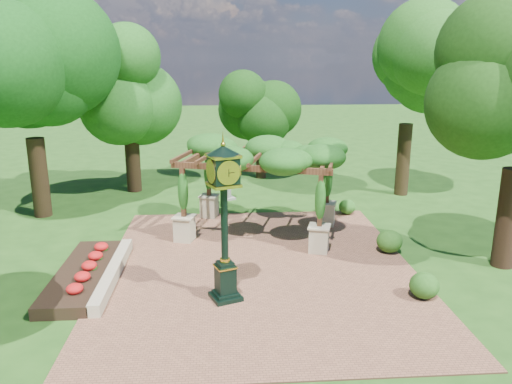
{
  "coord_description": "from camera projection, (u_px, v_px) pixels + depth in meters",
  "views": [
    {
      "loc": [
        -1.15,
        -14.08,
        6.66
      ],
      "look_at": [
        0.0,
        2.5,
        2.2
      ],
      "focal_mm": 35.0,
      "sensor_mm": 36.0,
      "label": 1
    }
  ],
  "objects": [
    {
      "name": "ground",
      "position": [
        262.0,
        282.0,
        15.37
      ],
      "size": [
        120.0,
        120.0,
        0.0
      ],
      "primitive_type": "plane",
      "color": "#1E4714",
      "rests_on": "ground"
    },
    {
      "name": "tree_west_near",
      "position": [
        27.0,
        73.0,
        20.27
      ],
      "size": [
        4.95,
        4.95,
        8.84
      ],
      "color": "#352415",
      "rests_on": "ground"
    },
    {
      "name": "pergola",
      "position": [
        259.0,
        158.0,
        18.88
      ],
      "size": [
        6.62,
        5.14,
        3.67
      ],
      "rotation": [
        0.0,
        0.0,
        -0.29
      ],
      "color": "beige",
      "rests_on": "brick_plaza"
    },
    {
      "name": "pedestal_clock",
      "position": [
        224.0,
        209.0,
        13.53
      ],
      "size": [
        1.15,
        1.15,
        4.5
      ],
      "rotation": [
        0.0,
        0.0,
        0.37
      ],
      "color": "black",
      "rests_on": "brick_plaza"
    },
    {
      "name": "flower_bed",
      "position": [
        84.0,
        275.0,
        15.44
      ],
      "size": [
        1.5,
        5.0,
        0.36
      ],
      "primitive_type": "cube",
      "color": "red",
      "rests_on": "ground"
    },
    {
      "name": "tree_north",
      "position": [
        261.0,
        103.0,
        27.69
      ],
      "size": [
        3.28,
        3.28,
        6.19
      ],
      "color": "#312013",
      "rests_on": "ground"
    },
    {
      "name": "shrub_front",
      "position": [
        424.0,
        285.0,
        14.17
      ],
      "size": [
        1.0,
        1.0,
        0.75
      ],
      "primitive_type": "ellipsoid",
      "rotation": [
        0.0,
        0.0,
        0.22
      ],
      "color": "#225016",
      "rests_on": "brick_plaza"
    },
    {
      "name": "tree_west_far",
      "position": [
        128.0,
        82.0,
        24.52
      ],
      "size": [
        3.88,
        3.88,
        8.13
      ],
      "color": "black",
      "rests_on": "ground"
    },
    {
      "name": "brick_plaza",
      "position": [
        259.0,
        268.0,
        16.33
      ],
      "size": [
        10.0,
        12.0,
        0.04
      ],
      "primitive_type": "cube",
      "color": "brown",
      "rests_on": "ground"
    },
    {
      "name": "border_wall",
      "position": [
        113.0,
        273.0,
        15.49
      ],
      "size": [
        0.35,
        5.0,
        0.4
      ],
      "primitive_type": "cube",
      "color": "#C6B793",
      "rests_on": "ground"
    },
    {
      "name": "shrub_mid",
      "position": [
        389.0,
        241.0,
        17.53
      ],
      "size": [
        1.08,
        1.08,
        0.81
      ],
      "primitive_type": "ellipsoid",
      "rotation": [
        0.0,
        0.0,
        0.23
      ],
      "color": "#285818",
      "rests_on": "brick_plaza"
    },
    {
      "name": "sundial",
      "position": [
        228.0,
        190.0,
        24.27
      ],
      "size": [
        0.75,
        0.75,
        1.04
      ],
      "rotation": [
        0.0,
        0.0,
        0.4
      ],
      "color": "gray",
      "rests_on": "ground"
    },
    {
      "name": "shrub_back",
      "position": [
        347.0,
        207.0,
        21.86
      ],
      "size": [
        0.95,
        0.95,
        0.65
      ],
      "primitive_type": "ellipsoid",
      "rotation": [
        0.0,
        0.0,
        0.42
      ],
      "color": "#235719",
      "rests_on": "brick_plaza"
    },
    {
      "name": "tree_east_far",
      "position": [
        411.0,
        66.0,
        23.65
      ],
      "size": [
        4.03,
        4.03,
        9.22
      ],
      "color": "#322413",
      "rests_on": "ground"
    }
  ]
}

